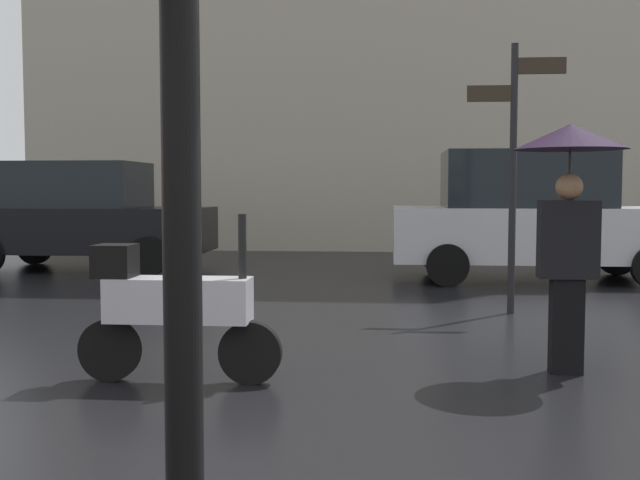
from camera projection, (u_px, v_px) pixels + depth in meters
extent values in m
cylinder|color=black|center=(182.00, 231.00, 1.77)|extent=(0.09, 0.09, 2.63)
cube|color=black|center=(566.00, 326.00, 5.83)|extent=(0.24, 0.15, 0.73)
cube|color=black|center=(568.00, 239.00, 5.79)|extent=(0.44, 0.20, 0.59)
sphere|color=#936B4C|center=(569.00, 187.00, 5.76)|extent=(0.20, 0.20, 0.20)
cylinder|color=black|center=(570.00, 169.00, 5.75)|extent=(0.02, 0.02, 0.30)
cone|color=black|center=(570.00, 137.00, 5.74)|extent=(0.85, 0.85, 0.19)
cylinder|color=black|center=(250.00, 353.00, 5.51)|extent=(0.46, 0.09, 0.46)
cylinder|color=black|center=(110.00, 350.00, 5.61)|extent=(0.46, 0.09, 0.46)
cube|color=silver|center=(179.00, 300.00, 5.54)|extent=(1.05, 0.32, 0.32)
cube|color=black|center=(115.00, 261.00, 5.56)|extent=(0.28, 0.28, 0.24)
cylinder|color=black|center=(242.00, 252.00, 5.47)|extent=(0.06, 0.06, 0.55)
cube|color=black|center=(87.00, 229.00, 13.29)|extent=(4.26, 1.80, 0.77)
cube|color=black|center=(74.00, 185.00, 13.26)|extent=(2.34, 1.66, 0.79)
cylinder|color=black|center=(179.00, 248.00, 14.09)|extent=(0.64, 0.18, 0.64)
cylinder|color=black|center=(148.00, 257.00, 12.30)|extent=(0.64, 0.18, 0.64)
cylinder|color=black|center=(35.00, 247.00, 14.33)|extent=(0.64, 0.18, 0.64)
cube|color=silver|center=(538.00, 234.00, 11.74)|extent=(4.44, 1.76, 0.82)
cube|color=black|center=(524.00, 179.00, 11.71)|extent=(2.44, 1.62, 0.86)
cylinder|color=black|center=(617.00, 256.00, 12.52)|extent=(0.62, 0.18, 0.62)
cylinder|color=black|center=(439.00, 255.00, 12.77)|extent=(0.62, 0.18, 0.62)
cylinder|color=black|center=(448.00, 265.00, 11.03)|extent=(0.62, 0.18, 0.62)
cylinder|color=black|center=(513.00, 180.00, 8.56)|extent=(0.08, 0.08, 3.03)
cube|color=#33281E|center=(540.00, 66.00, 8.45)|extent=(0.56, 0.04, 0.18)
cube|color=#33281E|center=(491.00, 94.00, 8.52)|extent=(0.52, 0.04, 0.18)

